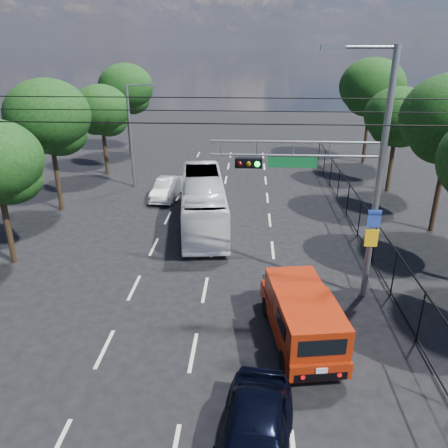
# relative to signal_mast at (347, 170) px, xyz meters

# --- Properties ---
(lane_markings) EXTENTS (6.12, 38.00, 0.01)m
(lane_markings) POSITION_rel_signal_mast_xyz_m (-5.28, 6.01, -5.24)
(lane_markings) COLOR beige
(lane_markings) RESTS_ON ground
(signal_mast) EXTENTS (6.43, 0.39, 9.50)m
(signal_mast) POSITION_rel_signal_mast_xyz_m (0.00, 0.00, 0.00)
(signal_mast) COLOR slate
(signal_mast) RESTS_ON ground
(streetlight_left) EXTENTS (2.09, 0.22, 7.08)m
(streetlight_left) POSITION_rel_signal_mast_xyz_m (-11.62, 14.01, -1.30)
(streetlight_left) COLOR slate
(streetlight_left) RESTS_ON ground
(utility_wires) EXTENTS (22.00, 5.04, 0.74)m
(utility_wires) POSITION_rel_signal_mast_xyz_m (-5.28, 0.84, 1.99)
(utility_wires) COLOR black
(utility_wires) RESTS_ON ground
(fence_right) EXTENTS (0.06, 34.03, 2.00)m
(fence_right) POSITION_rel_signal_mast_xyz_m (2.32, 4.18, -4.21)
(fence_right) COLOR black
(fence_right) RESTS_ON ground
(tree_right_d) EXTENTS (4.32, 4.32, 7.02)m
(tree_right_d) POSITION_rel_signal_mast_xyz_m (6.13, 14.03, -0.39)
(tree_right_d) COLOR black
(tree_right_d) RESTS_ON ground
(tree_right_e) EXTENTS (5.28, 5.28, 8.58)m
(tree_right_e) POSITION_rel_signal_mast_xyz_m (6.33, 22.03, 0.69)
(tree_right_e) COLOR black
(tree_right_e) RESTS_ON ground
(tree_left_c) EXTENTS (4.80, 4.80, 7.80)m
(tree_left_c) POSITION_rel_signal_mast_xyz_m (-15.07, 9.03, 0.15)
(tree_left_c) COLOR black
(tree_left_c) RESTS_ON ground
(tree_left_d) EXTENTS (4.20, 4.20, 6.83)m
(tree_left_d) POSITION_rel_signal_mast_xyz_m (-14.67, 17.03, -0.52)
(tree_left_d) COLOR black
(tree_left_d) RESTS_ON ground
(tree_left_e) EXTENTS (4.92, 4.92, 7.99)m
(tree_left_e) POSITION_rel_signal_mast_xyz_m (-14.87, 25.03, 0.29)
(tree_left_e) COLOR black
(tree_left_e) RESTS_ON ground
(red_pickup) EXTENTS (2.61, 5.40, 1.93)m
(red_pickup) POSITION_rel_signal_mast_xyz_m (-1.69, -3.13, -4.21)
(red_pickup) COLOR black
(red_pickup) RESTS_ON ground
(navy_hatchback) EXTENTS (2.27, 4.68, 1.54)m
(navy_hatchback) POSITION_rel_signal_mast_xyz_m (-3.28, -8.09, -4.47)
(navy_hatchback) COLOR black
(navy_hatchback) RESTS_ON ground
(white_bus) EXTENTS (3.50, 9.91, 2.70)m
(white_bus) POSITION_rel_signal_mast_xyz_m (-6.09, 7.28, -3.89)
(white_bus) COLOR white
(white_bus) RESTS_ON ground
(white_van) EXTENTS (1.75, 4.09, 1.31)m
(white_van) POSITION_rel_signal_mast_xyz_m (-8.93, 11.60, -4.59)
(white_van) COLOR silver
(white_van) RESTS_ON ground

